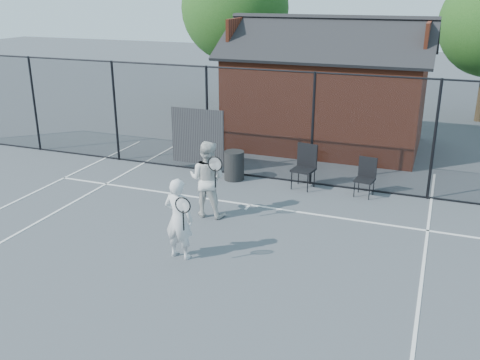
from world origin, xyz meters
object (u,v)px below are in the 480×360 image
(player_back, at_px, (207,179))
(chair_left, at_px, (303,168))
(waste_bin, at_px, (234,165))
(player_front, at_px, (179,219))
(chair_right, at_px, (365,178))
(clubhouse, at_px, (327,97))

(player_back, bearing_deg, chair_left, 57.46)
(chair_left, xyz_separation_m, waste_bin, (-1.94, 0.00, -0.17))
(player_front, height_order, chair_right, player_front)
(player_back, relative_size, waste_bin, 2.22)
(player_front, bearing_deg, clubhouse, 84.50)
(chair_right, xyz_separation_m, waste_bin, (-3.52, 0.00, -0.08))
(clubhouse, height_order, chair_left, clubhouse)
(clubhouse, height_order, waste_bin, clubhouse)
(player_front, bearing_deg, player_back, 99.18)
(player_front, xyz_separation_m, chair_right, (2.85, 4.59, -0.34))
(chair_left, distance_m, chair_right, 1.58)
(clubhouse, xyz_separation_m, player_back, (-1.20, -6.91, -0.72))
(chair_left, bearing_deg, player_front, -97.10)
(clubhouse, xyz_separation_m, player_front, (-0.86, -8.99, -0.79))
(waste_bin, bearing_deg, chair_left, 0.00)
(clubhouse, distance_m, player_back, 7.05)
(clubhouse, bearing_deg, waste_bin, -109.31)
(clubhouse, bearing_deg, player_back, -99.85)
(player_front, xyz_separation_m, chair_left, (1.27, 4.59, -0.25))
(clubhouse, relative_size, player_front, 4.00)
(player_back, height_order, chair_left, player_back)
(player_back, relative_size, chair_left, 1.57)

